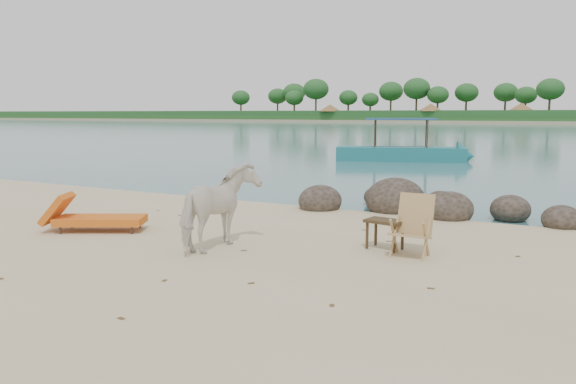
% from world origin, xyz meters
% --- Properties ---
extents(water, '(400.00, 400.00, 0.00)m').
position_xyz_m(water, '(0.00, 90.00, 0.00)').
color(water, '#346769').
rests_on(water, ground).
extents(far_scenery, '(420.00, 18.00, 9.50)m').
position_xyz_m(far_scenery, '(0.03, 136.70, 3.14)').
color(far_scenery, '#1E4C1E').
rests_on(far_scenery, ground).
extents(boulders, '(6.34, 2.86, 1.08)m').
position_xyz_m(boulders, '(1.33, 6.52, 0.20)').
color(boulders, '#2C251D').
rests_on(boulders, ground).
extents(cow, '(0.88, 1.78, 1.47)m').
position_xyz_m(cow, '(-0.57, 1.25, 0.73)').
color(cow, silver).
rests_on(cow, ground).
extents(side_table, '(0.70, 0.51, 0.52)m').
position_xyz_m(side_table, '(1.97, 2.57, 0.26)').
color(side_table, black).
rests_on(side_table, ground).
extents(lounge_chair, '(2.25, 1.70, 0.65)m').
position_xyz_m(lounge_chair, '(-3.55, 1.32, 0.32)').
color(lounge_chair, orange).
rests_on(lounge_chair, ground).
extents(deck_chair, '(0.66, 0.72, 1.01)m').
position_xyz_m(deck_chair, '(2.49, 2.30, 0.51)').
color(deck_chair, tan).
rests_on(deck_chair, ground).
extents(boat_near, '(7.39, 3.77, 3.51)m').
position_xyz_m(boat_near, '(-3.72, 21.46, 1.76)').
color(boat_near, '#1C6D74').
rests_on(boat_near, water).
extents(dead_leaves, '(8.69, 7.01, 0.00)m').
position_xyz_m(dead_leaves, '(-0.01, 0.89, 0.00)').
color(dead_leaves, brown).
rests_on(dead_leaves, ground).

